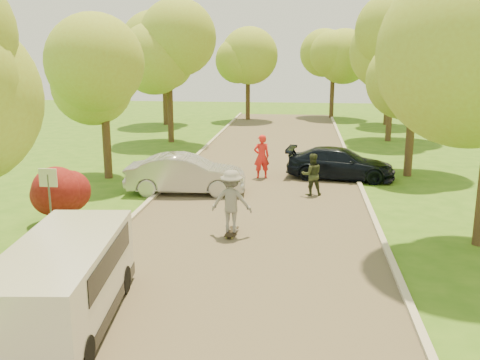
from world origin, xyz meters
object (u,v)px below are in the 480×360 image
at_px(dark_sedan, 340,164).
at_px(person_striped, 262,157).
at_px(street_sign, 49,189).
at_px(longboard, 232,232).
at_px(minivan, 64,283).
at_px(skateboarder, 231,201).
at_px(person_olive, 312,175).
at_px(silver_sedan, 186,174).

height_order(dark_sedan, person_striped, person_striped).
bearing_deg(street_sign, longboard, 10.41).
xyz_separation_m(minivan, dark_sedan, (6.43, 13.99, -0.25)).
relative_size(skateboarder, person_striped, 0.98).
distance_m(minivan, person_olive, 12.12).
xyz_separation_m(skateboarder, person_striped, (0.31, 7.77, -0.11)).
bearing_deg(street_sign, silver_sedan, 63.95).
relative_size(silver_sedan, dark_sedan, 0.99).
xyz_separation_m(minivan, person_striped, (2.94, 13.70, 0.04)).
height_order(dark_sedan, person_olive, person_olive).
xyz_separation_m(longboard, person_striped, (0.31, 7.77, 0.87)).
distance_m(skateboarder, person_olive, 5.64).
xyz_separation_m(street_sign, silver_sedan, (2.83, 5.79, -0.79)).
bearing_deg(skateboarder, person_striped, -88.15).
bearing_deg(skateboarder, street_sign, 14.54).
distance_m(skateboarder, person_striped, 7.78).
height_order(minivan, skateboarder, skateboarder).
bearing_deg(street_sign, skateboarder, 10.41).
bearing_deg(skateboarder, person_olive, -112.12).
bearing_deg(person_striped, person_olive, 110.33).
distance_m(silver_sedan, person_striped, 4.07).
height_order(street_sign, skateboarder, street_sign).
bearing_deg(silver_sedan, person_striped, -47.20).
distance_m(street_sign, silver_sedan, 6.50).
bearing_deg(dark_sedan, silver_sedan, 124.95).
xyz_separation_m(dark_sedan, person_olive, (-1.30, -3.01, 0.15)).
xyz_separation_m(street_sign, skateboarder, (5.31, 0.98, -0.47)).
bearing_deg(person_striped, skateboarder, 69.34).
bearing_deg(silver_sedan, person_olive, -91.21).
relative_size(street_sign, longboard, 2.16).
bearing_deg(person_olive, street_sign, 25.60).
relative_size(minivan, dark_sedan, 1.05).
distance_m(longboard, person_olive, 5.68).
bearing_deg(dark_sedan, person_striped, 102.30).
distance_m(silver_sedan, person_olive, 4.97).
xyz_separation_m(minivan, silver_sedan, (0.16, 10.74, -0.17)).
relative_size(dark_sedan, person_olive, 2.84).
distance_m(street_sign, longboard, 5.59).
xyz_separation_m(longboard, skateboarder, (-0.00, 0.00, 0.98)).
bearing_deg(minivan, street_sign, 112.03).
relative_size(longboard, skateboarder, 0.52).
xyz_separation_m(longboard, person_olive, (2.49, 5.05, 0.73)).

